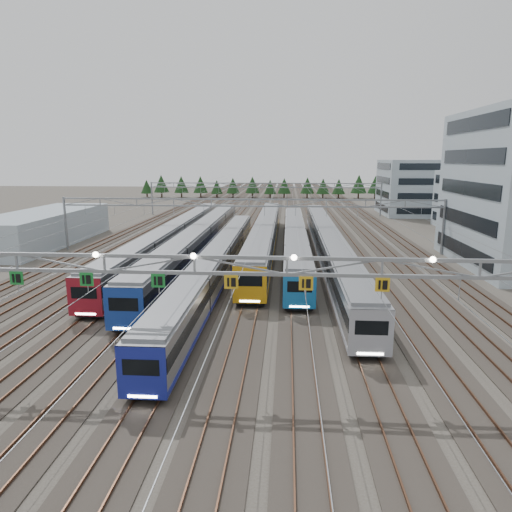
# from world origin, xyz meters

# --- Properties ---
(ground) EXTENTS (400.00, 400.00, 0.00)m
(ground) POSITION_xyz_m (0.00, 0.00, 0.00)
(ground) COLOR #47423A
(ground) RESTS_ON ground
(track_bed) EXTENTS (54.00, 260.00, 5.42)m
(track_bed) POSITION_xyz_m (0.00, 100.00, 1.49)
(track_bed) COLOR #2D2823
(track_bed) RESTS_ON ground
(train_a) EXTENTS (3.00, 63.23, 3.90)m
(train_a) POSITION_xyz_m (-11.25, 40.39, 2.20)
(train_a) COLOR black
(train_a) RESTS_ON ground
(train_b) EXTENTS (3.13, 62.16, 4.08)m
(train_b) POSITION_xyz_m (-6.75, 36.74, 2.29)
(train_b) COLOR black
(train_b) RESTS_ON ground
(train_c) EXTENTS (2.81, 57.04, 3.65)m
(train_c) POSITION_xyz_m (-2.25, 24.34, 2.08)
(train_c) COLOR black
(train_c) RESTS_ON ground
(train_d) EXTENTS (3.16, 58.13, 4.12)m
(train_d) POSITION_xyz_m (2.25, 42.18, 2.31)
(train_d) COLOR black
(train_d) RESTS_ON ground
(train_e) EXTENTS (2.96, 52.58, 3.86)m
(train_e) POSITION_xyz_m (6.75, 38.25, 2.18)
(train_e) COLOR black
(train_e) RESTS_ON ground
(train_f) EXTENTS (2.98, 67.53, 3.89)m
(train_f) POSITION_xyz_m (11.25, 36.06, 2.20)
(train_f) COLOR black
(train_f) RESTS_ON ground
(gantry_near) EXTENTS (56.36, 0.61, 8.08)m
(gantry_near) POSITION_xyz_m (-0.05, -0.12, 7.09)
(gantry_near) COLOR gray
(gantry_near) RESTS_ON ground
(gantry_mid) EXTENTS (56.36, 0.36, 8.00)m
(gantry_mid) POSITION_xyz_m (0.00, 40.00, 6.39)
(gantry_mid) COLOR gray
(gantry_mid) RESTS_ON ground
(gantry_far) EXTENTS (56.36, 0.36, 8.00)m
(gantry_far) POSITION_xyz_m (0.00, 85.00, 6.39)
(gantry_far) COLOR gray
(gantry_far) RESTS_ON ground
(depot_bldg_mid) EXTENTS (14.00, 16.00, 11.27)m
(depot_bldg_mid) POSITION_xyz_m (43.12, 64.19, 5.64)
(depot_bldg_mid) COLOR #9EB0BD
(depot_bldg_mid) RESTS_ON ground
(depot_bldg_north) EXTENTS (22.00, 18.00, 13.35)m
(depot_bldg_north) POSITION_xyz_m (40.15, 89.51, 6.68)
(depot_bldg_north) COLOR #9EB0BD
(depot_bldg_north) RESTS_ON ground
(west_shed) EXTENTS (10.00, 30.00, 5.21)m
(west_shed) POSITION_xyz_m (-33.95, 44.06, 2.61)
(west_shed) COLOR #9EB0BD
(west_shed) RESTS_ON ground
(treeline) EXTENTS (87.50, 5.60, 7.02)m
(treeline) POSITION_xyz_m (-4.05, 135.43, 4.23)
(treeline) COLOR #332114
(treeline) RESTS_ON ground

